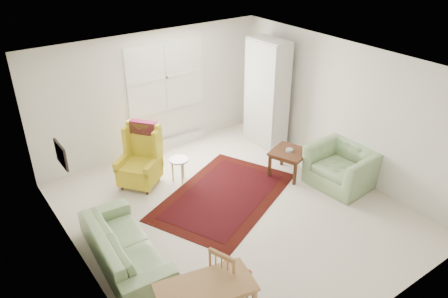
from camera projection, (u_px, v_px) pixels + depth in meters
room at (228, 139)px, 6.96m from camera, size 5.04×5.54×2.51m
rug at (224, 196)px, 7.75m from camera, size 3.09×2.63×0.03m
sofa at (124, 239)px, 6.12m from camera, size 0.90×2.02×0.79m
armchair at (343, 163)px, 7.92m from camera, size 1.06×1.19×0.88m
wingback_chair at (138, 157)px, 7.82m from camera, size 0.97×0.97×1.17m
coffee_table at (288, 163)px, 8.31m from camera, size 0.81×0.81×0.51m
stool at (179, 170)px, 8.11m from camera, size 0.46×0.46×0.47m
cabinet at (267, 93)px, 9.14m from camera, size 0.52×0.93×2.26m
desk_chair at (230, 274)px, 5.44m from camera, size 0.51×0.51×0.92m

